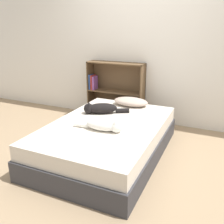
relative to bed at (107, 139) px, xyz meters
The scene contains 7 objects.
ground_plane 0.21m from the bed, ahead, with size 8.00×8.00×0.00m, color #997F60.
wall_back 1.75m from the bed, 90.00° to the left, with size 8.00×0.06×2.50m.
bed is the anchor object (origin of this frame).
pillow 0.86m from the bed, 88.98° to the left, with size 0.53×0.32×0.12m.
cat_light 0.37m from the bed, 71.56° to the right, with size 0.61×0.20×0.16m.
cat_dark 0.48m from the bed, 129.56° to the left, with size 0.58×0.39×0.16m.
bookshelf 1.39m from the bed, 109.44° to the left, with size 1.00×0.26×1.01m.
Camera 1 is at (1.26, -2.63, 1.59)m, focal length 40.00 mm.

